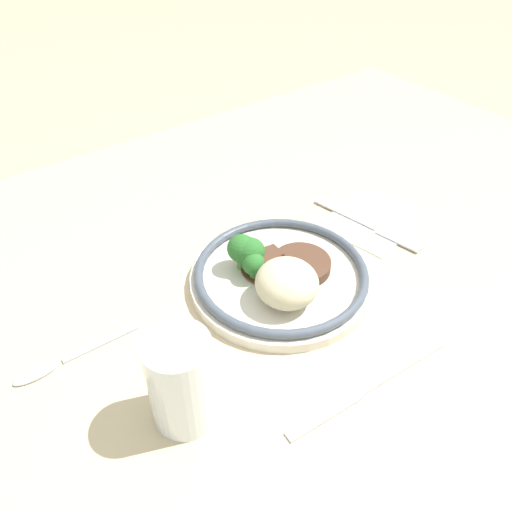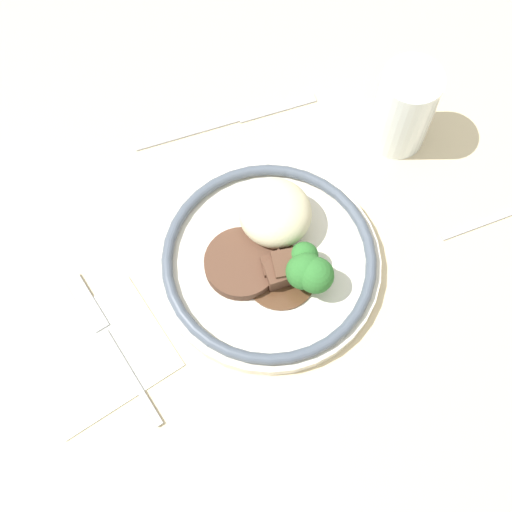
% 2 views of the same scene
% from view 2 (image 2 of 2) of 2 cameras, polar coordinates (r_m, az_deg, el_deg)
% --- Properties ---
extents(ground_plane, '(8.00, 8.00, 0.00)m').
position_cam_2_polar(ground_plane, '(0.84, 2.49, -0.09)').
color(ground_plane, tan).
extents(dining_table, '(1.49, 1.04, 0.05)m').
position_cam_2_polar(dining_table, '(0.81, 2.56, 0.54)').
color(dining_table, beige).
rests_on(dining_table, ground).
extents(napkin, '(0.16, 0.14, 0.00)m').
position_cam_2_polar(napkin, '(0.77, -12.51, -7.76)').
color(napkin, silver).
rests_on(napkin, dining_table).
extents(plate, '(0.24, 0.24, 0.07)m').
position_cam_2_polar(plate, '(0.76, 1.33, 0.03)').
color(plate, silver).
rests_on(plate, dining_table).
extents(juice_glass, '(0.07, 0.07, 0.11)m').
position_cam_2_polar(juice_glass, '(0.83, 11.71, 11.30)').
color(juice_glass, yellow).
rests_on(juice_glass, dining_table).
extents(fork, '(0.05, 0.19, 0.00)m').
position_cam_2_polar(fork, '(0.77, -11.95, -6.06)').
color(fork, '#ADADB2').
rests_on(fork, napkin).
extents(knife, '(0.22, 0.03, 0.00)m').
position_cam_2_polar(knife, '(0.87, -1.78, 10.80)').
color(knife, '#ADADB2').
rests_on(knife, dining_table).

